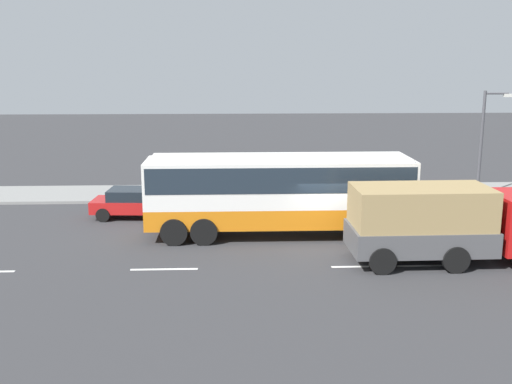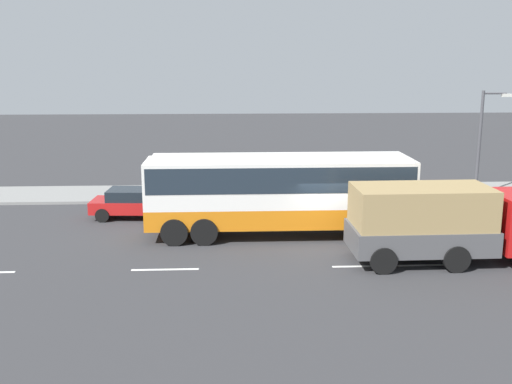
{
  "view_description": "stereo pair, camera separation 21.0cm",
  "coord_description": "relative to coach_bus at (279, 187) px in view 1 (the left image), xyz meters",
  "views": [
    {
      "loc": [
        -3.87,
        -23.53,
        7.32
      ],
      "look_at": [
        -2.87,
        1.31,
        1.83
      ],
      "focal_mm": 42.15,
      "sensor_mm": 36.0,
      "label": 1
    },
    {
      "loc": [
        -4.08,
        -23.53,
        7.32
      ],
      "look_at": [
        -2.87,
        1.31,
        1.83
      ],
      "focal_mm": 42.15,
      "sensor_mm": 36.0,
      "label": 2
    }
  ],
  "objects": [
    {
      "name": "pedestrian_near_curb",
      "position": [
        -2.85,
        6.86,
        -0.94
      ],
      "size": [
        0.32,
        0.32,
        1.76
      ],
      "rotation": [
        0.0,
        0.0,
        3.09
      ],
      "color": "brown",
      "rests_on": "sidewalk_curb"
    },
    {
      "name": "cargo_truck",
      "position": [
        5.91,
        -3.59,
        -0.56
      ],
      "size": [
        7.45,
        2.76,
        2.84
      ],
      "rotation": [
        0.0,
        0.0,
        0.02
      ],
      "color": "red",
      "rests_on": "ground_plane"
    },
    {
      "name": "lane_centreline",
      "position": [
        0.11,
        -4.04,
        -2.11
      ],
      "size": [
        33.62,
        0.16,
        0.01
      ],
      "color": "white",
      "rests_on": "ground_plane"
    },
    {
      "name": "coach_bus",
      "position": [
        0.0,
        0.0,
        0.0
      ],
      "size": [
        11.09,
        2.67,
        3.41
      ],
      "rotation": [
        0.0,
        0.0,
        0.0
      ],
      "color": "orange",
      "rests_on": "ground_plane"
    },
    {
      "name": "sidewalk_curb",
      "position": [
        1.9,
        8.12,
        -2.04
      ],
      "size": [
        80.0,
        4.0,
        0.15
      ],
      "primitive_type": "cube",
      "color": "gray",
      "rests_on": "ground_plane"
    },
    {
      "name": "pedestrian_at_crossing",
      "position": [
        0.7,
        8.42,
        -0.98
      ],
      "size": [
        0.32,
        0.32,
        1.7
      ],
      "rotation": [
        0.0,
        0.0,
        5.99
      ],
      "color": "black",
      "rests_on": "sidewalk_curb"
    },
    {
      "name": "street_lamp",
      "position": [
        11.36,
        6.47,
        1.31
      ],
      "size": [
        1.57,
        0.24,
        5.61
      ],
      "color": "#47474C",
      "rests_on": "sidewalk_curb"
    },
    {
      "name": "car_red_compact",
      "position": [
        -6.28,
        3.27,
        -1.37
      ],
      "size": [
        4.79,
        2.09,
        1.38
      ],
      "rotation": [
        0.0,
        0.0,
        -0.06
      ],
      "color": "#B21919",
      "rests_on": "ground_plane"
    },
    {
      "name": "ground_plane",
      "position": [
        1.9,
        -0.95,
        -2.12
      ],
      "size": [
        120.0,
        120.0,
        0.0
      ],
      "primitive_type": "plane",
      "color": "#333335"
    }
  ]
}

